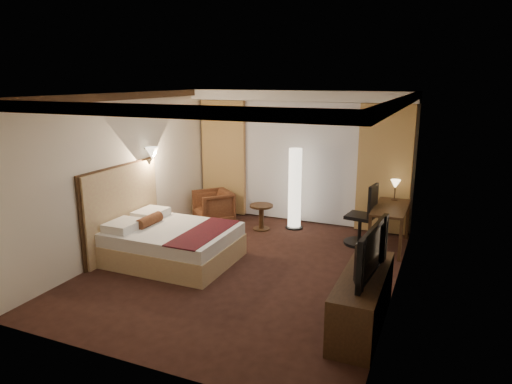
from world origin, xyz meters
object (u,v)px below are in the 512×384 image
at_px(armchair, 213,205).
at_px(television, 363,247).
at_px(floor_lamp, 295,189).
at_px(office_chair, 360,214).
at_px(desk, 389,227).
at_px(side_table, 261,217).
at_px(dresser, 362,300).
at_px(bed, 173,244).

height_order(armchair, television, television).
xyz_separation_m(floor_lamp, office_chair, (1.38, -0.41, -0.24)).
bearing_deg(floor_lamp, desk, -10.96).
height_order(office_chair, television, office_chair).
bearing_deg(office_chair, side_table, -173.32).
distance_m(side_table, office_chair, 1.97).
bearing_deg(floor_lamp, armchair, -171.05).
xyz_separation_m(office_chair, television, (0.53, -2.80, 0.44)).
distance_m(floor_lamp, dresser, 3.78).
xyz_separation_m(armchair, television, (3.59, -2.95, 0.64)).
relative_size(side_table, dresser, 0.30).
bearing_deg(desk, dresser, -88.99).
relative_size(desk, television, 1.09).
bearing_deg(dresser, desk, 91.01).
bearing_deg(desk, side_table, 179.58).
xyz_separation_m(armchair, dresser, (3.62, -2.95, -0.03)).
relative_size(bed, side_table, 3.82).
bearing_deg(side_table, bed, -109.32).
distance_m(dresser, television, 0.67).
relative_size(armchair, office_chair, 0.64).
bearing_deg(television, office_chair, 16.20).
height_order(floor_lamp, office_chair, floor_lamp).
height_order(armchair, dresser, armchair).
relative_size(side_table, desk, 0.40).
bearing_deg(side_table, floor_lamp, 31.36).
relative_size(bed, television, 1.66).
bearing_deg(floor_lamp, television, -59.36).
bearing_deg(desk, television, -89.60).
bearing_deg(television, armchair, 56.14).
bearing_deg(television, dresser, -84.48).
bearing_deg(office_chair, television, -70.62).
bearing_deg(television, desk, 5.92).
bearing_deg(dresser, side_table, 131.12).
bearing_deg(armchair, television, 2.19).
relative_size(armchair, floor_lamp, 0.45).
bearing_deg(armchair, bed, -37.72).
distance_m(side_table, dresser, 3.81).
distance_m(side_table, television, 3.86).
bearing_deg(dresser, armchair, 140.85).
bearing_deg(side_table, office_chair, -2.01).
xyz_separation_m(bed, floor_lamp, (1.28, 2.39, 0.53)).
bearing_deg(dresser, television, 180.00).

